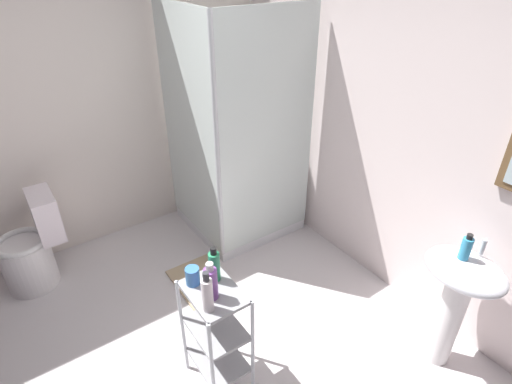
% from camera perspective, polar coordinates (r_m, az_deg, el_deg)
% --- Properties ---
extents(wall_back, '(4.20, 0.14, 2.50)m').
position_cam_1_polar(wall_back, '(2.93, 20.79, 7.95)').
color(wall_back, silver).
rests_on(wall_back, ground_plane).
extents(wall_left, '(0.10, 4.20, 2.50)m').
position_cam_1_polar(wall_left, '(3.55, -26.42, 10.52)').
color(wall_left, silver).
rests_on(wall_left, ground_plane).
extents(shower_stall, '(0.92, 0.92, 2.00)m').
position_cam_1_polar(shower_stall, '(3.65, -3.01, 0.71)').
color(shower_stall, white).
rests_on(shower_stall, ground_plane).
extents(pedestal_sink, '(0.46, 0.37, 0.81)m').
position_cam_1_polar(pedestal_sink, '(2.71, 26.52, -12.46)').
color(pedestal_sink, white).
rests_on(pedestal_sink, ground_plane).
extents(sink_faucet, '(0.03, 0.03, 0.10)m').
position_cam_1_polar(sink_faucet, '(2.64, 29.29, -6.74)').
color(sink_faucet, silver).
rests_on(sink_faucet, pedestal_sink).
extents(toilet, '(0.37, 0.49, 0.76)m').
position_cam_1_polar(toilet, '(3.59, -28.95, -7.15)').
color(toilet, white).
rests_on(toilet, ground_plane).
extents(storage_cart, '(0.38, 0.28, 0.74)m').
position_cam_1_polar(storage_cart, '(2.45, -5.64, -18.77)').
color(storage_cart, silver).
rests_on(storage_cart, ground_plane).
extents(hand_soap_bottle, '(0.06, 0.06, 0.17)m').
position_cam_1_polar(hand_soap_bottle, '(2.54, 27.45, -7.00)').
color(hand_soap_bottle, '#389ED1').
rests_on(hand_soap_bottle, pedestal_sink).
extents(body_wash_bottle_green, '(0.06, 0.06, 0.22)m').
position_cam_1_polar(body_wash_bottle_green, '(2.23, -5.88, -10.27)').
color(body_wash_bottle_green, '#2B9260').
rests_on(body_wash_bottle_green, storage_cart).
extents(lotion_bottle_white, '(0.06, 0.06, 0.24)m').
position_cam_1_polar(lotion_bottle_white, '(2.07, -6.86, -14.02)').
color(lotion_bottle_white, white).
rests_on(lotion_bottle_white, storage_cart).
extents(conditioner_bottle_purple, '(0.07, 0.07, 0.23)m').
position_cam_1_polar(conditioner_bottle_purple, '(2.13, -6.38, -12.56)').
color(conditioner_bottle_purple, '#81499F').
rests_on(conditioner_bottle_purple, storage_cart).
extents(rinse_cup, '(0.08, 0.08, 0.10)m').
position_cam_1_polar(rinse_cup, '(2.25, -8.92, -11.59)').
color(rinse_cup, '#3870B2').
rests_on(rinse_cup, storage_cart).
extents(bath_mat, '(0.60, 0.40, 0.02)m').
position_cam_1_polar(bath_mat, '(3.34, -7.31, -12.64)').
color(bath_mat, tan).
rests_on(bath_mat, ground_plane).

